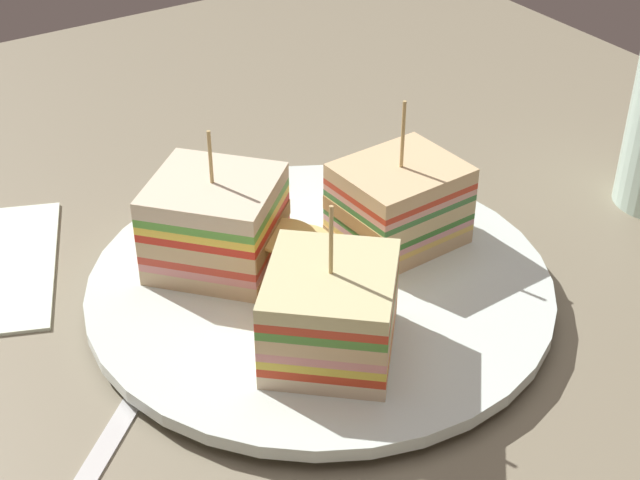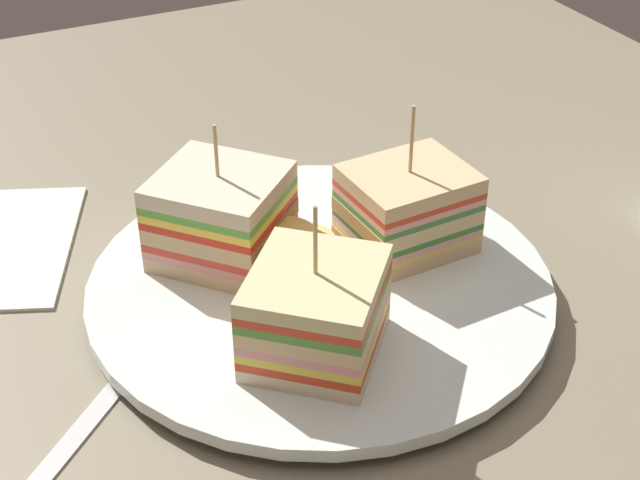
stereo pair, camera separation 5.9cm
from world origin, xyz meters
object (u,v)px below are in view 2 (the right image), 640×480
object	(u,v)px
sandwich_wedge_0	(221,217)
spoon	(126,371)
chip_pile	(311,251)
plate	(320,287)
sandwich_wedge_1	(316,312)
sandwich_wedge_2	(407,209)

from	to	relation	value
sandwich_wedge_0	spoon	world-z (taller)	sandwich_wedge_0
chip_pile	plate	bearing A→B (deg)	1.04
sandwich_wedge_1	sandwich_wedge_2	distance (cm)	12.31
chip_pile	sandwich_wedge_1	bearing A→B (deg)	-23.34
plate	chip_pile	bearing A→B (deg)	-178.96
sandwich_wedge_0	sandwich_wedge_2	world-z (taller)	sandwich_wedge_2
sandwich_wedge_0	sandwich_wedge_1	distance (cm)	11.37
sandwich_wedge_2	plate	bearing A→B (deg)	5.26
sandwich_wedge_1	spoon	distance (cm)	11.73
chip_pile	sandwich_wedge_2	bearing A→B (deg)	87.27
plate	chip_pile	xyz separation A→B (cm)	(-1.33, -0.02, 1.95)
sandwich_wedge_2	sandwich_wedge_0	bearing A→B (deg)	-23.28
sandwich_wedge_0	spoon	distance (cm)	11.99
sandwich_wedge_0	chip_pile	size ratio (longest dim) A/B	1.42
sandwich_wedge_0	sandwich_wedge_1	xyz separation A→B (cm)	(11.29, 1.32, -0.25)
plate	sandwich_wedge_1	bearing A→B (deg)	-27.89
plate	sandwich_wedge_0	bearing A→B (deg)	-138.76
plate	sandwich_wedge_1	distance (cm)	7.68
spoon	sandwich_wedge_2	bearing A→B (deg)	-35.13
sandwich_wedge_1	chip_pile	xyz separation A→B (cm)	(-7.43, 3.20, -1.40)
plate	sandwich_wedge_1	world-z (taller)	sandwich_wedge_1
sandwich_wedge_2	chip_pile	distance (cm)	7.01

